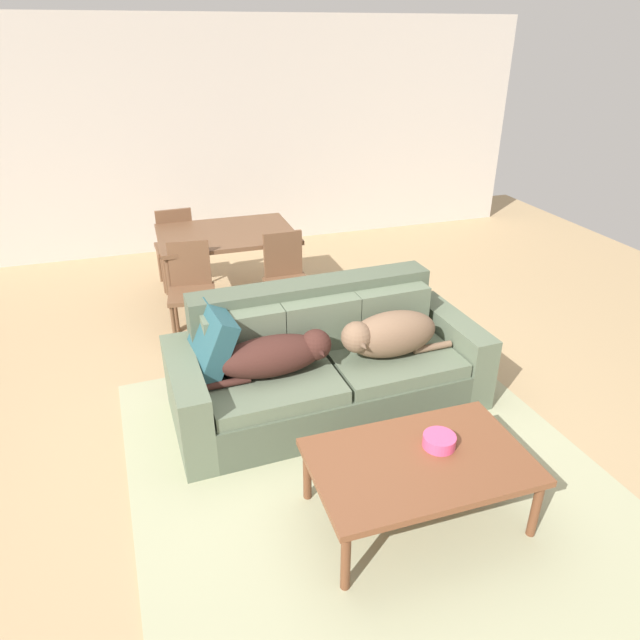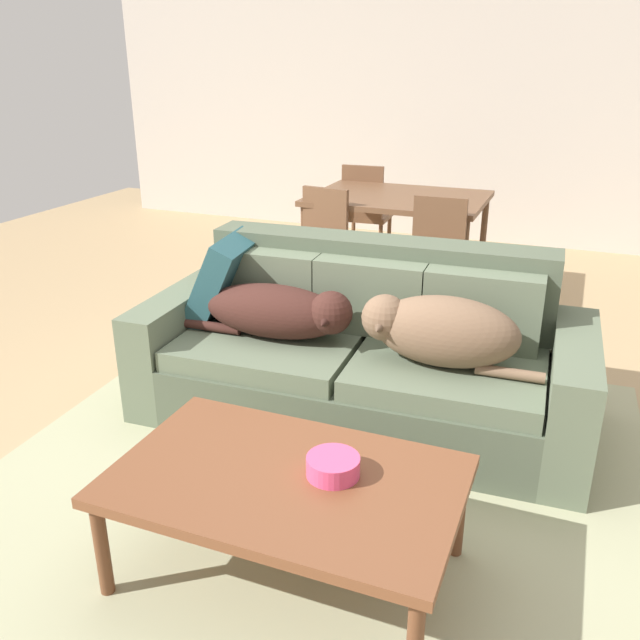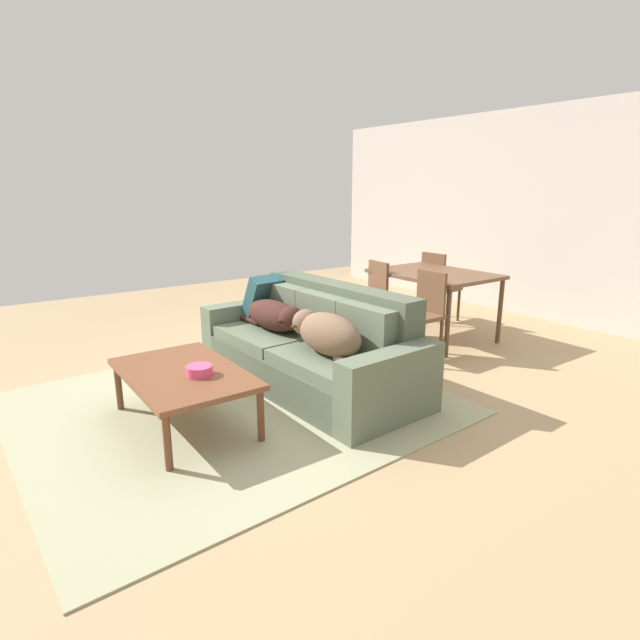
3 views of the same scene
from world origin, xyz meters
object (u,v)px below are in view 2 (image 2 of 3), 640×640
at_px(dog_on_right_cushion, 438,330).
at_px(dining_chair_near_right, 434,257).
at_px(couch, 363,355).
at_px(dining_chair_far_left, 365,210).
at_px(dog_on_left_cushion, 281,312).
at_px(throw_pillow_by_left_arm, 222,279).
at_px(coffee_table, 286,486).
at_px(bowl_on_coffee_table, 333,466).
at_px(dining_table, 398,205).
at_px(dining_chair_near_left, 318,244).

xyz_separation_m(dog_on_right_cushion, dining_chair_near_right, (-0.35, 1.48, -0.10)).
bearing_deg(couch, dining_chair_far_left, 105.62).
xyz_separation_m(dog_on_left_cushion, throw_pillow_by_left_arm, (-0.43, 0.16, 0.07)).
distance_m(throw_pillow_by_left_arm, coffee_table, 1.59).
height_order(bowl_on_coffee_table, dining_table, dining_table).
relative_size(dog_on_right_cushion, dining_table, 0.65).
bearing_deg(coffee_table, dining_chair_near_left, 109.72).
distance_m(throw_pillow_by_left_arm, bowl_on_coffee_table, 1.63).
relative_size(couch, dog_on_left_cushion, 2.46).
distance_m(coffee_table, dining_chair_far_left, 3.90).
bearing_deg(coffee_table, dining_table, 98.99).
height_order(dog_on_right_cushion, coffee_table, dog_on_right_cushion).
relative_size(dog_on_left_cushion, dining_chair_near_left, 1.05).
height_order(couch, dining_table, couch).
relative_size(dog_on_right_cushion, dining_chair_near_left, 0.96).
distance_m(dog_on_left_cushion, throw_pillow_by_left_arm, 0.46).
bearing_deg(throw_pillow_by_left_arm, dining_chair_near_left, 89.24).
height_order(couch, dining_chair_near_right, dining_chair_near_right).
xyz_separation_m(dog_on_right_cushion, throw_pillow_by_left_arm, (-1.23, 0.18, 0.04)).
distance_m(dining_table, dining_chair_near_left, 0.75).
relative_size(bowl_on_coffee_table, dining_chair_near_left, 0.21).
relative_size(throw_pillow_by_left_arm, dining_chair_far_left, 0.52).
bearing_deg(dog_on_left_cushion, throw_pillow_by_left_arm, 156.58).
bearing_deg(dog_on_left_cushion, bowl_on_coffee_table, -59.41).
distance_m(bowl_on_coffee_table, dining_chair_near_left, 2.75).
height_order(couch, dining_chair_far_left, dining_chair_far_left).
height_order(coffee_table, dining_chair_near_left, dining_chair_near_left).
bearing_deg(couch, dining_chair_near_left, 118.04).
distance_m(dog_on_left_cushion, dining_chair_near_right, 1.53).
distance_m(coffee_table, dining_chair_near_right, 2.56).
height_order(throw_pillow_by_left_arm, dining_chair_near_left, dining_chair_near_left).
bearing_deg(dining_chair_near_left, dining_chair_far_left, 98.93).
height_order(dog_on_left_cushion, coffee_table, dog_on_left_cushion).
distance_m(throw_pillow_by_left_arm, dining_table, 1.98).
height_order(dining_chair_near_left, dining_chair_near_right, dining_chair_near_right).
relative_size(bowl_on_coffee_table, dining_table, 0.14).
distance_m(bowl_on_coffee_table, dining_table, 3.19).
height_order(throw_pillow_by_left_arm, dining_chair_near_right, dining_chair_near_right).
xyz_separation_m(couch, dining_chair_near_right, (0.06, 1.31, 0.17)).
height_order(throw_pillow_by_left_arm, bowl_on_coffee_table, throw_pillow_by_left_arm).
distance_m(bowl_on_coffee_table, dining_chair_far_left, 3.87).
height_order(coffee_table, dining_chair_far_left, dining_chair_far_left).
bearing_deg(bowl_on_coffee_table, dog_on_left_cushion, 123.10).
xyz_separation_m(dining_chair_near_right, dining_chair_far_left, (-0.89, 1.22, -0.00)).
relative_size(coffee_table, dining_chair_near_right, 1.35).
xyz_separation_m(dining_table, dining_chair_near_left, (-0.43, -0.59, -0.20)).
relative_size(dog_on_left_cushion, coffee_table, 0.77).
xyz_separation_m(bowl_on_coffee_table, dining_chair_near_left, (-1.08, 2.53, 0.04)).
distance_m(dog_on_right_cushion, dining_chair_near_left, 1.94).
bearing_deg(dining_chair_near_right, throw_pillow_by_left_arm, -125.38).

